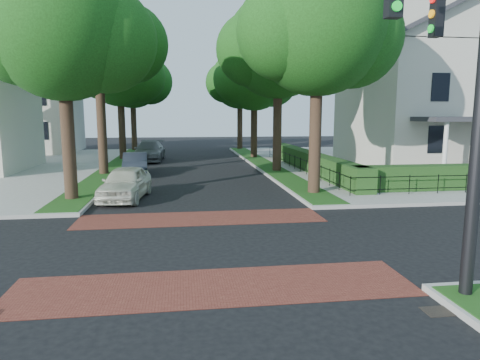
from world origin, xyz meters
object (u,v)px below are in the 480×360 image
at_px(traffic_signal, 468,68).
at_px(parked_car_front, 125,183).
at_px(parked_car_middle, 135,164).
at_px(parked_car_rear, 149,151).

height_order(traffic_signal, parked_car_front, traffic_signal).
relative_size(parked_car_front, parked_car_middle, 1.04).
relative_size(traffic_signal, parked_car_rear, 1.44).
xyz_separation_m(traffic_signal, parked_car_middle, (-8.49, 19.69, -4.01)).
height_order(traffic_signal, parked_car_rear, traffic_signal).
distance_m(traffic_signal, parked_car_front, 14.77).
distance_m(traffic_signal, parked_car_middle, 21.81).
bearing_deg(parked_car_middle, parked_car_rear, 83.37).
distance_m(parked_car_front, parked_car_rear, 16.28).
bearing_deg(parked_car_rear, parked_car_middle, -89.06).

